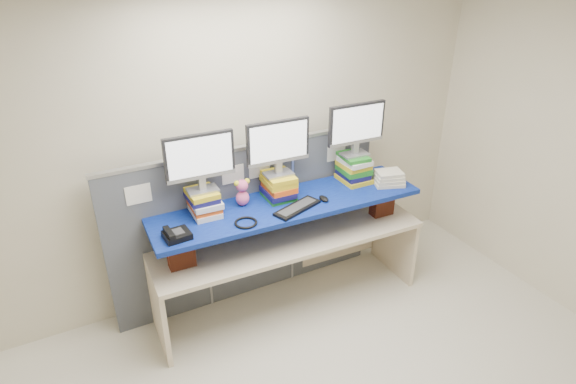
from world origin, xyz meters
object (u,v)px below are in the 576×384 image
desk_phone (176,235)px  blue_board (288,205)px  monitor_left (200,159)px  keyboard (297,208)px  monitor_right (357,126)px  desk (288,249)px  monitor_center (278,145)px

desk_phone → blue_board: bearing=2.5°
monitor_left → blue_board: bearing=-9.6°
blue_board → keyboard: (0.01, -0.14, 0.04)m
monitor_right → keyboard: size_ratio=1.19×
blue_board → monitor_left: 0.88m
desk → keyboard: size_ratio=5.32×
blue_board → monitor_right: 0.93m
desk → desk_phone: 1.14m
blue_board → desk: bearing=-51.0°
monitor_center → keyboard: (0.04, -0.26, -0.48)m
blue_board → keyboard: 0.15m
desk → blue_board: bearing=129.0°
blue_board → desk_phone: 1.02m
desk → blue_board: (-0.00, 0.00, 0.46)m
monitor_left → monitor_right: (1.44, -0.05, 0.05)m
desk_phone → keyboard: bearing=-5.6°
desk → keyboard: 0.51m
blue_board → keyboard: bearing=-83.1°
monitor_center → monitor_right: (0.77, -0.03, 0.04)m
monitor_center → keyboard: monitor_center is taller
blue_board → monitor_right: (0.74, 0.09, 0.56)m
monitor_center → monitor_right: monitor_right is taller
monitor_center → keyboard: 0.55m
monitor_left → desk_phone: (-0.31, -0.25, -0.46)m
monitor_center → keyboard: size_ratio=1.19×
monitor_left → monitor_right: size_ratio=1.00×
blue_board → keyboard: keyboard is taller
desk → keyboard: bearing=-83.1°
desk → monitor_center: monitor_center is taller
monitor_right → desk: bearing=-170.8°
desk → blue_board: 0.46m
monitor_center → desk_phone: monitor_center is taller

